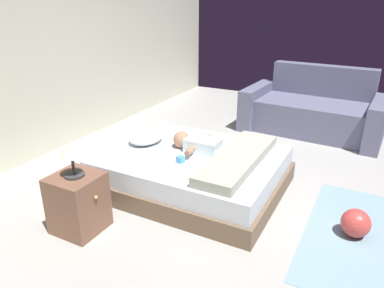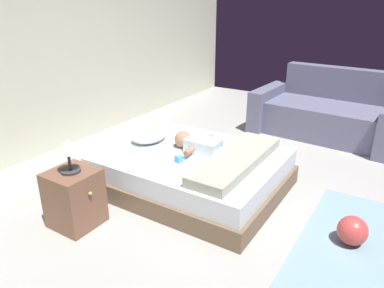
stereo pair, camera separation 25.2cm
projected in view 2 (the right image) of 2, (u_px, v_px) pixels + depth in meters
name	position (u px, v px, depth m)	size (l,w,h in m)	color
ground_plane	(285.00, 214.00, 3.18)	(8.00, 8.00, 0.00)	#A5A5A0
wall_behind_bed	(46.00, 46.00, 4.20)	(8.00, 0.12, 2.50)	beige
bed	(192.00, 171.00, 3.57)	(1.37, 1.72, 0.37)	brown
pillow	(149.00, 136.00, 3.79)	(0.41, 0.33, 0.11)	silver
baby	(199.00, 144.00, 3.54)	(0.51, 0.65, 0.17)	white
toothbrush	(202.00, 140.00, 3.81)	(0.05, 0.15, 0.02)	#2C8CEB
couch	(326.00, 114.00, 4.96)	(1.14, 1.89, 0.88)	slate
nightstand	(75.00, 198.00, 2.97)	(0.37, 0.40, 0.49)	brown
lamp	(68.00, 149.00, 2.80)	(0.18, 0.18, 0.28)	#333338
rug	(367.00, 248.00, 2.75)	(1.56, 0.97, 0.01)	#7DA0AC
toy_ball	(352.00, 231.00, 2.76)	(0.23, 0.23, 0.23)	#CF433F
blanket	(237.00, 160.00, 3.25)	(1.23, 0.36, 0.09)	#A5A995
toy_block	(179.00, 159.00, 3.31)	(0.07, 0.07, 0.06)	#4DA5D7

